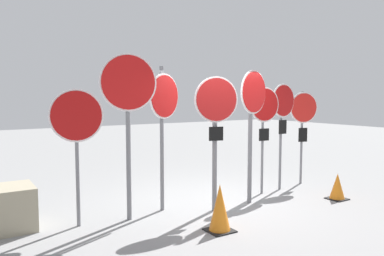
% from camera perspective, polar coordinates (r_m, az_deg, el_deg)
% --- Properties ---
extents(ground_plane, '(40.00, 40.00, 0.00)m').
position_cam_1_polar(ground_plane, '(7.35, 4.61, -11.37)').
color(ground_plane, gray).
extents(stop_sign_0, '(0.82, 0.17, 2.17)m').
position_cam_1_polar(stop_sign_0, '(6.02, -17.17, 0.52)').
color(stop_sign_0, slate).
rests_on(stop_sign_0, ground).
extents(stop_sign_1, '(0.92, 0.21, 2.74)m').
position_cam_1_polar(stop_sign_1, '(6.14, -9.66, 4.20)').
color(stop_sign_1, slate).
rests_on(stop_sign_1, ground).
extents(stop_sign_2, '(0.74, 0.35, 2.58)m').
position_cam_1_polar(stop_sign_2, '(6.61, -4.33, 2.85)').
color(stop_sign_2, slate).
rests_on(stop_sign_2, ground).
extents(stop_sign_3, '(0.79, 0.24, 2.40)m').
position_cam_1_polar(stop_sign_3, '(6.59, 3.65, 1.63)').
color(stop_sign_3, slate).
rests_on(stop_sign_3, ground).
extents(stop_sign_4, '(0.80, 0.25, 2.55)m').
position_cam_1_polar(stop_sign_4, '(7.16, 9.22, 2.85)').
color(stop_sign_4, slate).
rests_on(stop_sign_4, ground).
extents(stop_sign_5, '(0.73, 0.13, 2.34)m').
position_cam_1_polar(stop_sign_5, '(7.90, 10.95, 2.24)').
color(stop_sign_5, slate).
rests_on(stop_sign_5, ground).
extents(stop_sign_6, '(0.73, 0.15, 2.33)m').
position_cam_1_polar(stop_sign_6, '(8.35, 13.67, 2.57)').
color(stop_sign_6, slate).
rests_on(stop_sign_6, ground).
extents(stop_sign_7, '(0.70, 0.23, 2.17)m').
position_cam_1_polar(stop_sign_7, '(9.06, 16.59, 1.87)').
color(stop_sign_7, slate).
rests_on(stop_sign_7, ground).
extents(traffic_cone_0, '(0.35, 0.35, 0.52)m').
position_cam_1_polar(traffic_cone_0, '(8.09, 21.27, -8.32)').
color(traffic_cone_0, black).
rests_on(traffic_cone_0, ground).
extents(traffic_cone_1, '(0.39, 0.39, 0.73)m').
position_cam_1_polar(traffic_cone_1, '(5.82, 4.25, -12.06)').
color(traffic_cone_1, black).
rests_on(traffic_cone_1, ground).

